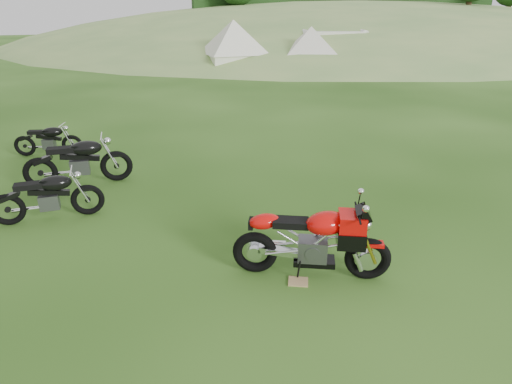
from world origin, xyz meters
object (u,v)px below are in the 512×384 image
object	(u,v)px
tent_mid	(234,46)
caravan	(333,48)
tent_right	(311,48)
plywood_board	(298,282)
vintage_moto_a	(78,160)
sport_motorcycle	(312,236)
vintage_moto_b	(47,195)
vintage_moto_d	(48,139)

from	to	relation	value
tent_mid	caravan	world-z (taller)	tent_mid
tent_mid	tent_right	bearing A→B (deg)	-21.03
plywood_board	vintage_moto_a	size ratio (longest dim) A/B	0.13
sport_motorcycle	plywood_board	xyz separation A→B (m)	(-0.23, -0.13, -0.61)
tent_mid	tent_right	world-z (taller)	tent_mid
sport_motorcycle	vintage_moto_b	distance (m)	4.72
tent_mid	caravan	size ratio (longest dim) A/B	0.71
tent_mid	caravan	xyz separation A→B (m)	(6.70, 0.70, -0.33)
vintage_moto_b	tent_right	bearing A→B (deg)	52.01
vintage_moto_d	tent_right	size ratio (longest dim) A/B	0.56
plywood_board	tent_right	size ratio (longest dim) A/B	0.09
sport_motorcycle	tent_right	size ratio (longest dim) A/B	0.72
vintage_moto_d	tent_mid	world-z (taller)	tent_mid
vintage_moto_a	caravan	distance (m)	21.98
vintage_moto_a	tent_right	size ratio (longest dim) A/B	0.73
sport_motorcycle	vintage_moto_b	xyz separation A→B (m)	(-3.67, 2.96, -0.15)
sport_motorcycle	tent_mid	distance (m)	20.93
sport_motorcycle	vintage_moto_b	world-z (taller)	sport_motorcycle
sport_motorcycle	plywood_board	size ratio (longest dim) A/B	7.68
plywood_board	caravan	distance (m)	24.14
vintage_moto_d	plywood_board	bearing A→B (deg)	-47.17
sport_motorcycle	vintage_moto_a	bearing A→B (deg)	149.55
vintage_moto_a	tent_mid	bearing A→B (deg)	65.68
tent_right	tent_mid	bearing A→B (deg)	-179.84
vintage_moto_a	tent_right	bearing A→B (deg)	52.12
vintage_moto_a	vintage_moto_d	size ratio (longest dim) A/B	1.29
vintage_moto_b	vintage_moto_d	distance (m)	3.88
vintage_moto_d	tent_mid	distance (m)	16.11
plywood_board	caravan	xyz separation A→B (m)	(11.35, 21.28, 1.02)
vintage_moto_b	caravan	bearing A→B (deg)	50.28
vintage_moto_a	tent_mid	xyz separation A→B (m)	(7.67, 15.92, 0.81)
vintage_moto_a	vintage_moto_d	world-z (taller)	vintage_moto_a
sport_motorcycle	plywood_board	world-z (taller)	sport_motorcycle
vintage_moto_a	tent_mid	distance (m)	17.69
plywood_board	vintage_moto_b	size ratio (longest dim) A/B	0.15
plywood_board	tent_mid	world-z (taller)	tent_mid
vintage_moto_a	vintage_moto_d	distance (m)	2.44
plywood_board	caravan	bearing A→B (deg)	61.92
sport_motorcycle	plywood_board	bearing A→B (deg)	-126.87
vintage_moto_a	plywood_board	bearing A→B (deg)	-55.69
tent_right	vintage_moto_a	bearing A→B (deg)	-110.31
tent_right	vintage_moto_b	bearing A→B (deg)	-108.43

